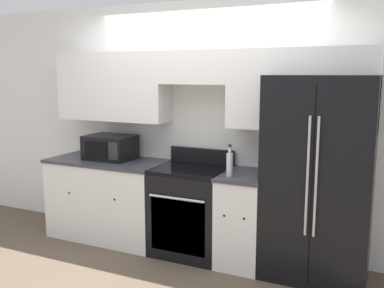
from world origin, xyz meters
TOP-DOWN VIEW (x-y plane):
  - ground_plane at (0.00, 0.00)m, footprint 12.00×12.00m
  - wall_back at (0.00, 0.59)m, footprint 8.00×0.39m
  - lower_cabinets_left at (-1.04, 0.31)m, footprint 1.35×0.64m
  - lower_cabinets_right at (0.56, 0.31)m, footprint 0.45×0.64m
  - oven_range at (-0.01, 0.31)m, footprint 0.73×0.65m
  - refrigerator at (1.24, 0.37)m, footprint 0.92×0.77m
  - microwave at (-1.03, 0.36)m, footprint 0.52×0.40m
  - bottle at (0.46, 0.17)m, footprint 0.06×0.06m

SIDE VIEW (x-z plane):
  - ground_plane at x=0.00m, z-range 0.00..0.00m
  - lower_cabinets_left at x=-1.04m, z-range 0.00..0.90m
  - lower_cabinets_right at x=0.56m, z-range 0.00..0.90m
  - oven_range at x=-0.01m, z-range -0.07..0.98m
  - refrigerator at x=1.24m, z-range 0.00..1.83m
  - bottle at x=0.46m, z-range 0.87..1.17m
  - microwave at x=-1.03m, z-range 0.90..1.17m
  - wall_back at x=0.00m, z-range 0.16..2.76m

